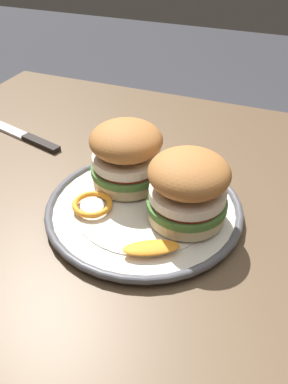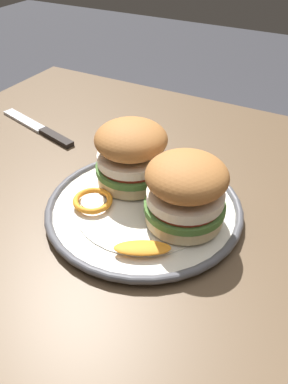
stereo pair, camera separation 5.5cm
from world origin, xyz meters
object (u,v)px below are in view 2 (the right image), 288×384
table_knife (42,130)px  sandwich_half_left (131,153)px  dining_table (162,283)px  dinner_plate (144,208)px  sandwich_half_right (186,190)px

table_knife → sandwich_half_left: bearing=-17.4°
dining_table → sandwich_half_left: bearing=144.5°
dining_table → table_knife: bearing=157.3°
sandwich_half_left → table_knife: sandwich_half_left is taller
table_knife → dinner_plate: bearing=-22.5°
dining_table → table_knife: 0.40m
dinner_plate → sandwich_half_left: (-0.05, 0.05, 0.06)m
sandwich_half_left → sandwich_half_right: 0.12m
sandwich_half_left → dining_table: bearing=-35.5°
sandwich_half_left → sandwich_half_right: bearing=-23.1°
dining_table → table_knife: size_ratio=5.22×
sandwich_half_right → dining_table: bearing=-141.5°
sandwich_half_right → table_knife: sandwich_half_right is taller
sandwich_half_right → table_knife: (-0.37, 0.13, -0.07)m
sandwich_half_left → table_knife: size_ratio=0.67×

